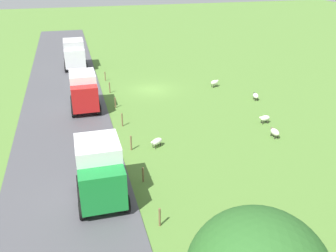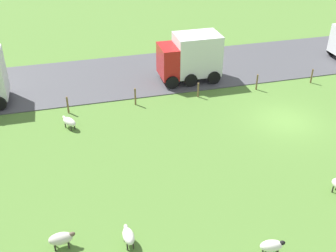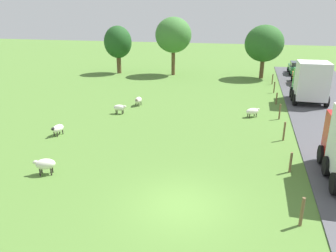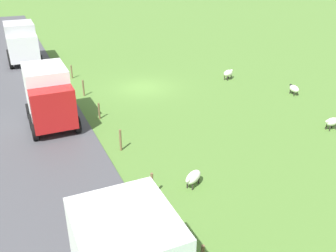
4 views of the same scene
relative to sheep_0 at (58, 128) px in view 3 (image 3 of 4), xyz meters
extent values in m
plane|color=#517A33|center=(9.56, -5.94, -0.46)|extent=(160.00, 160.00, 0.00)
ellipsoid|color=white|center=(0.00, 0.02, 0.00)|extent=(0.61, 1.00, 0.48)
ellipsoid|color=black|center=(-0.06, -0.42, 0.11)|extent=(0.22, 0.28, 0.20)
cylinder|color=#2D2823|center=(0.09, -0.26, -0.32)|extent=(0.07, 0.07, 0.29)
cylinder|color=#2D2823|center=(-0.17, -0.22, -0.32)|extent=(0.07, 0.07, 0.29)
cylinder|color=#2D2823|center=(0.17, 0.25, -0.32)|extent=(0.07, 0.07, 0.29)
cylinder|color=#2D2823|center=(-0.09, 0.29, -0.32)|extent=(0.07, 0.07, 0.29)
ellipsoid|color=beige|center=(2.59, 8.24, 0.02)|extent=(0.54, 1.02, 0.52)
ellipsoid|color=brown|center=(2.60, 7.76, 0.14)|extent=(0.19, 0.26, 0.20)
cylinder|color=#2D2823|center=(2.74, 7.96, -0.32)|extent=(0.07, 0.07, 0.29)
cylinder|color=#2D2823|center=(2.45, 7.96, -0.32)|extent=(0.07, 0.07, 0.29)
cylinder|color=#2D2823|center=(2.72, 8.51, -0.32)|extent=(0.07, 0.07, 0.29)
cylinder|color=#2D2823|center=(2.44, 8.51, -0.32)|extent=(0.07, 0.07, 0.29)
ellipsoid|color=white|center=(1.98, 5.51, 0.04)|extent=(0.95, 0.53, 0.47)
ellipsoid|color=silver|center=(2.42, 5.54, 0.15)|extent=(0.27, 0.20, 0.20)
cylinder|color=#2D2823|center=(2.22, 5.66, -0.30)|extent=(0.07, 0.07, 0.33)
cylinder|color=#2D2823|center=(2.24, 5.40, -0.30)|extent=(0.07, 0.07, 0.33)
cylinder|color=#2D2823|center=(1.72, 5.62, -0.30)|extent=(0.07, 0.07, 0.33)
cylinder|color=#2D2823|center=(1.73, 5.37, -0.30)|extent=(0.07, 0.07, 0.33)
ellipsoid|color=white|center=(12.18, 7.31, 0.00)|extent=(1.15, 0.99, 0.48)
ellipsoid|color=silver|center=(12.60, 7.58, 0.11)|extent=(0.32, 0.29, 0.20)
cylinder|color=#2D2823|center=(12.35, 7.58, -0.32)|extent=(0.07, 0.07, 0.29)
cylinder|color=#2D2823|center=(12.50, 7.36, -0.32)|extent=(0.07, 0.07, 0.29)
cylinder|color=#2D2823|center=(11.87, 7.26, -0.32)|extent=(0.07, 0.07, 0.29)
cylinder|color=#2D2823|center=(12.01, 7.03, -0.32)|extent=(0.07, 0.07, 0.29)
ellipsoid|color=silver|center=(2.53, -4.96, 0.09)|extent=(1.08, 0.84, 0.53)
ellipsoid|color=silver|center=(2.11, -5.12, 0.21)|extent=(0.31, 0.26, 0.20)
cylinder|color=#2D2823|center=(2.34, -5.19, -0.29)|extent=(0.07, 0.07, 0.35)
cylinder|color=#2D2823|center=(2.24, -4.91, -0.29)|extent=(0.07, 0.07, 0.35)
cylinder|color=#2D2823|center=(2.83, -5.00, -0.29)|extent=(0.07, 0.07, 0.35)
cylinder|color=#2D2823|center=(2.72, -4.73, -0.29)|extent=(0.07, 0.07, 0.35)
cylinder|color=brown|center=(-5.51, 23.08, 0.80)|extent=(0.57, 0.57, 2.53)
ellipsoid|color=#1E4C1E|center=(-5.51, 23.08, 3.62)|extent=(3.60, 3.60, 4.14)
cylinder|color=brown|center=(1.84, 23.68, 1.23)|extent=(0.47, 0.47, 3.40)
ellipsoid|color=#3D7533|center=(1.84, 23.68, 4.58)|extent=(4.57, 4.57, 4.40)
cylinder|color=brown|center=(12.98, 24.17, 0.83)|extent=(0.50, 0.50, 2.58)
ellipsoid|color=#285B23|center=(12.98, 24.17, 3.74)|extent=(4.61, 4.61, 4.33)
cylinder|color=brown|center=(14.17, -6.10, 0.13)|extent=(0.12, 0.12, 1.18)
cylinder|color=brown|center=(14.17, -1.64, 0.07)|extent=(0.12, 0.12, 1.06)
cylinder|color=brown|center=(14.17, 2.82, 0.14)|extent=(0.12, 0.12, 1.21)
cylinder|color=brown|center=(14.17, 7.28, 0.12)|extent=(0.12, 0.12, 1.18)
cylinder|color=brown|center=(14.17, 11.74, 0.06)|extent=(0.12, 0.12, 1.04)
cylinder|color=brown|center=(14.17, 16.20, 0.10)|extent=(0.12, 0.12, 1.13)
cylinder|color=brown|center=(14.17, 20.66, 0.11)|extent=(0.12, 0.12, 1.14)
cube|color=#197F33|center=(16.94, 14.52, 1.23)|extent=(2.53, 1.20, 2.30)
cube|color=silver|center=(16.94, 12.48, 1.65)|extent=(2.53, 2.87, 3.15)
cylinder|color=black|center=(15.67, 14.52, 0.08)|extent=(0.30, 0.96, 0.96)
cylinder|color=black|center=(18.20, 14.52, 0.08)|extent=(0.30, 0.96, 0.96)
cylinder|color=black|center=(15.67, 13.20, 0.08)|extent=(0.30, 0.96, 0.96)
cylinder|color=black|center=(18.20, 13.20, 0.08)|extent=(0.30, 0.96, 0.96)
cylinder|color=black|center=(15.67, 11.62, 0.08)|extent=(0.30, 0.96, 0.96)
cylinder|color=black|center=(18.20, 11.62, 0.08)|extent=(0.30, 0.96, 0.96)
cylinder|color=black|center=(15.83, -0.22, 0.08)|extent=(0.30, 0.96, 0.96)
cylinder|color=black|center=(15.83, -1.63, 0.08)|extent=(0.30, 0.96, 0.96)
cylinder|color=black|center=(15.83, -3.42, 0.08)|extent=(0.30, 0.96, 0.96)
cube|color=orange|center=(17.38, 21.67, 0.28)|extent=(1.77, 3.97, 0.74)
cube|color=#333D47|center=(17.38, 21.37, 0.93)|extent=(1.56, 2.18, 0.56)
cylinder|color=black|center=(16.50, 22.96, -0.08)|extent=(0.22, 0.64, 0.64)
cylinder|color=black|center=(18.27, 22.96, -0.08)|extent=(0.22, 0.64, 0.64)
cylinder|color=black|center=(16.50, 20.38, -0.08)|extent=(0.22, 0.64, 0.64)
cylinder|color=black|center=(18.27, 20.38, -0.08)|extent=(0.22, 0.64, 0.64)
cube|color=#237238|center=(17.44, 28.21, 0.29)|extent=(1.75, 4.25, 0.74)
cube|color=#333D47|center=(17.44, 27.89, 0.93)|extent=(1.54, 2.34, 0.56)
cylinder|color=black|center=(16.57, 29.59, -0.08)|extent=(0.22, 0.64, 0.64)
cylinder|color=black|center=(18.31, 29.59, -0.08)|extent=(0.22, 0.64, 0.64)
cylinder|color=black|center=(16.57, 26.83, -0.08)|extent=(0.22, 0.64, 0.64)
cylinder|color=black|center=(18.31, 26.83, -0.08)|extent=(0.22, 0.64, 0.64)
camera|label=1|loc=(17.84, 31.41, 12.74)|focal=38.77mm
camera|label=2|loc=(-10.26, 7.10, 12.79)|focal=44.09mm
camera|label=3|loc=(11.99, -17.17, 7.00)|focal=34.34mm
camera|label=4|loc=(18.92, 19.56, 9.24)|focal=39.43mm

